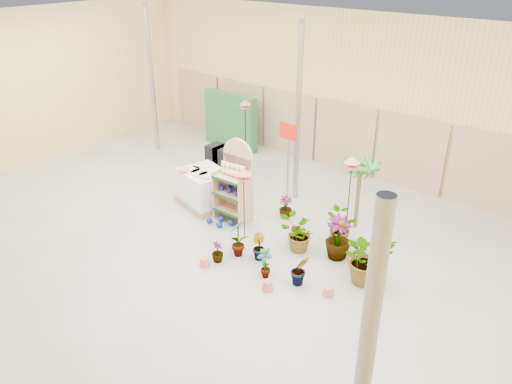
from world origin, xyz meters
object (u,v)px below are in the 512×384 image
pallet_stack (205,188)px  bird_table_front (244,174)px  display_shelf (236,184)px  potted_plant_2 (298,234)px

pallet_stack → bird_table_front: (1.81, -0.58, 1.11)m
display_shelf → potted_plant_2: 2.08m
potted_plant_2 → pallet_stack: bearing=174.4°
display_shelf → bird_table_front: bearing=-38.0°
potted_plant_2 → display_shelf: bearing=172.5°
pallet_stack → potted_plant_2: 3.12m
display_shelf → potted_plant_2: display_shelf is taller
bird_table_front → potted_plant_2: size_ratio=2.03×
pallet_stack → potted_plant_2: size_ratio=1.82×
bird_table_front → potted_plant_2: bearing=12.0°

